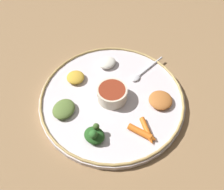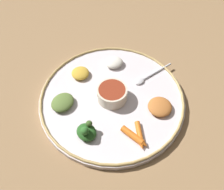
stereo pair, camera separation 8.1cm
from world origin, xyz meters
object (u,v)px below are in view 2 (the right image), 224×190
at_px(carrot_near_spoon, 134,137).
at_px(greens_pile, 86,132).
at_px(spoon, 147,77).
at_px(carrot_outer, 140,135).
at_px(center_bowl, 112,93).

bearing_deg(carrot_near_spoon, greens_pile, -30.39).
bearing_deg(spoon, carrot_outer, 54.03).
distance_m(spoon, greens_pile, 0.28).
height_order(spoon, greens_pile, greens_pile).
relative_size(greens_pile, carrot_outer, 0.86).
distance_m(spoon, carrot_outer, 0.22).
xyz_separation_m(spoon, greens_pile, (0.26, 0.11, 0.01)).
bearing_deg(spoon, greens_pile, 22.83).
height_order(carrot_near_spoon, carrot_outer, carrot_near_spoon).
bearing_deg(carrot_outer, carrot_near_spoon, -4.45).
xyz_separation_m(spoon, carrot_near_spoon, (0.15, 0.18, 0.01)).
bearing_deg(greens_pile, spoon, -157.17).
bearing_deg(spoon, center_bowl, 9.80).
bearing_deg(greens_pile, center_bowl, -144.45).
bearing_deg(carrot_near_spoon, spoon, -129.68).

